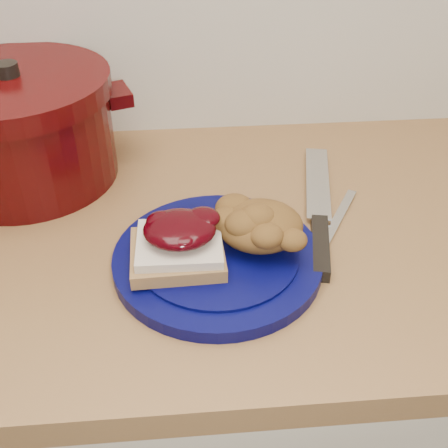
{
  "coord_description": "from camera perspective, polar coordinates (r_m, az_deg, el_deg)",
  "views": [
    {
      "loc": [
        0.01,
        0.87,
        1.38
      ],
      "look_at": [
        0.06,
        1.44,
        0.95
      ],
      "focal_mm": 45.0,
      "sensor_mm": 36.0,
      "label": 1
    }
  ],
  "objects": [
    {
      "name": "butter_knife",
      "position": [
        0.81,
        11.35,
        0.31
      ],
      "size": [
        0.1,
        0.15,
        0.0
      ],
      "primitive_type": "cube",
      "rotation": [
        0.0,
        0.0,
        1.04
      ],
      "color": "silver",
      "rests_on": "wood_countertop"
    },
    {
      "name": "dutch_oven",
      "position": [
        0.91,
        -19.96,
        9.2
      ],
      "size": [
        0.36,
        0.36,
        0.18
      ],
      "rotation": [
        0.0,
        0.0,
        0.32
      ],
      "color": "#360505",
      "rests_on": "wood_countertop"
    },
    {
      "name": "plate",
      "position": [
        0.72,
        -0.66,
        -3.6
      ],
      "size": [
        0.29,
        0.29,
        0.02
      ],
      "primitive_type": "cylinder",
      "rotation": [
        0.0,
        0.0,
        -0.07
      ],
      "color": "#04053B",
      "rests_on": "wood_countertop"
    },
    {
      "name": "stuffing_mound",
      "position": [
        0.71,
        3.71,
        -0.17
      ],
      "size": [
        0.12,
        0.1,
        0.05
      ],
      "primitive_type": "ellipsoid",
      "rotation": [
        0.0,
        0.0,
        -0.07
      ],
      "color": "brown",
      "rests_on": "plate"
    },
    {
      "name": "sandwich",
      "position": [
        0.69,
        -4.63,
        -1.88
      ],
      "size": [
        0.12,
        0.1,
        0.06
      ],
      "rotation": [
        0.0,
        0.0,
        -0.07
      ],
      "color": "olive",
      "rests_on": "plate"
    },
    {
      "name": "base_cabinet",
      "position": [
        1.14,
        -3.42,
        -19.57
      ],
      "size": [
        4.0,
        0.6,
        0.86
      ],
      "primitive_type": "cube",
      "color": "beige",
      "rests_on": "floor"
    },
    {
      "name": "chef_knife",
      "position": [
        0.78,
        9.67,
        -0.32
      ],
      "size": [
        0.09,
        0.32,
        0.02
      ],
      "rotation": [
        0.0,
        0.0,
        1.38
      ],
      "color": "black",
      "rests_on": "wood_countertop"
    }
  ]
}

